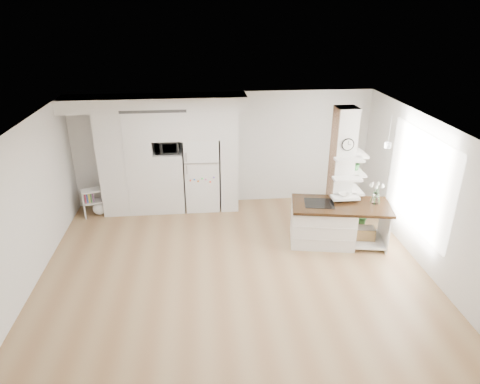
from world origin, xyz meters
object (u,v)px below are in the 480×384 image
at_px(bookshelf, 96,203).
at_px(floor_plant_a, 364,215).
at_px(refrigerator, 202,173).
at_px(kitchen_island, 328,222).

xyz_separation_m(bookshelf, floor_plant_a, (5.98, -1.07, -0.06)).
height_order(refrigerator, bookshelf, refrigerator).
bearing_deg(refrigerator, bookshelf, -175.89).
bearing_deg(bookshelf, floor_plant_a, -28.50).
bearing_deg(kitchen_island, refrigerator, 153.11).
bearing_deg(refrigerator, kitchen_island, -37.09).
relative_size(kitchen_island, bookshelf, 3.21).
distance_m(refrigerator, bookshelf, 2.53).
height_order(kitchen_island, floor_plant_a, kitchen_island).
bearing_deg(floor_plant_a, refrigerator, 160.58).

